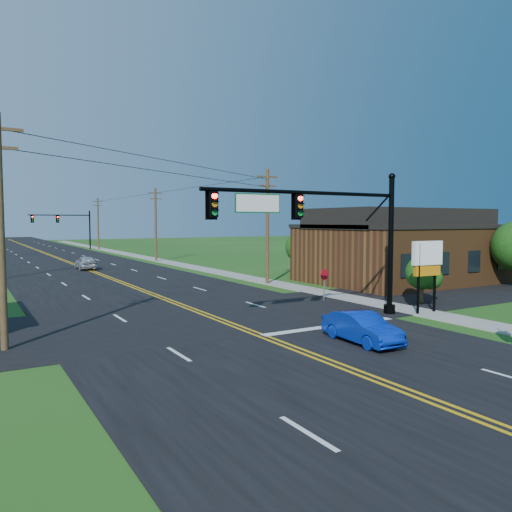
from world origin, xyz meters
TOP-DOWN VIEW (x-y plane):
  - ground at (0.00, 0.00)m, footprint 260.00×260.00m
  - road_main at (0.00, 50.00)m, footprint 16.00×220.00m
  - road_cross at (0.00, 12.00)m, footprint 70.00×10.00m
  - sidewalk at (10.50, 40.00)m, footprint 2.00×160.00m
  - signal_mast_main at (4.34, 8.00)m, footprint 11.30×0.60m
  - signal_mast_far at (4.44, 80.00)m, footprint 10.98×0.60m
  - brick_building at (20.00, 18.00)m, footprint 14.20×11.20m
  - utility_pole_left_a at (-9.50, 10.00)m, footprint 1.80×0.28m
  - utility_pole_right_a at (9.80, 22.00)m, footprint 1.80×0.28m
  - utility_pole_right_b at (9.80, 48.00)m, footprint 1.80×0.28m
  - utility_pole_right_c at (9.80, 78.00)m, footprint 1.80×0.28m
  - tree_right_back at (16.00, 26.00)m, footprint 3.00×3.00m
  - shrub_corner at (13.00, 9.50)m, footprint 2.00×2.00m
  - blue_car at (3.03, 3.87)m, footprint 1.52×3.87m
  - distant_car at (0.03, 41.40)m, footprint 1.79×4.20m
  - stop_sign at (8.50, 13.20)m, footprint 0.71×0.15m
  - pylon_sign at (10.50, 7.02)m, footprint 1.92×0.45m

SIDE VIEW (x-z plane):
  - ground at x=0.00m, z-range 0.00..0.00m
  - road_main at x=0.00m, z-range 0.00..0.04m
  - road_cross at x=0.00m, z-range 0.00..0.04m
  - sidewalk at x=10.50m, z-range 0.00..0.08m
  - blue_car at x=3.03m, z-range 0.00..1.25m
  - distant_car at x=0.03m, z-range 0.00..1.42m
  - stop_sign at x=8.50m, z-range 0.44..2.44m
  - shrub_corner at x=13.00m, z-range 0.42..3.28m
  - brick_building at x=20.00m, z-range 0.00..4.70m
  - tree_right_back at x=16.00m, z-range 0.55..4.65m
  - pylon_sign at x=10.50m, z-range 0.90..4.81m
  - signal_mast_far at x=4.44m, z-range 0.81..8.29m
  - utility_pole_left_a at x=-9.50m, z-range 0.22..9.22m
  - utility_pole_right_a at x=9.80m, z-range 0.22..9.22m
  - utility_pole_right_b at x=9.80m, z-range 0.22..9.22m
  - utility_pole_right_c at x=9.80m, z-range 0.22..9.22m
  - signal_mast_main at x=4.34m, z-range 1.01..8.49m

